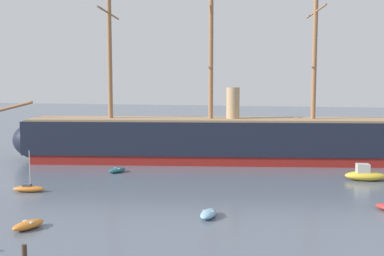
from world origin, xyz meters
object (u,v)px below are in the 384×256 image
dinghy_near_centre (208,214)px  seagull_in_flight (273,99)px  tall_ship (211,139)px  dinghy_foreground_left (28,225)px  sailboat_mid_left (29,188)px  dinghy_alongside_bow (117,170)px  motorboat_alongside_stern (365,175)px  sailboat_far_left (74,145)px  sailboat_distant_centre (243,143)px

dinghy_near_centre → seagull_in_flight: bearing=74.3°
tall_ship → dinghy_foreground_left: bearing=-103.7°
dinghy_foreground_left → sailboat_mid_left: (-7.10, 11.34, 0.04)m
dinghy_alongside_bow → motorboat_alongside_stern: motorboat_alongside_stern is taller
tall_ship → sailboat_mid_left: (-15.51, -23.02, -3.01)m
dinghy_near_centre → sailboat_far_left: 48.70m
motorboat_alongside_stern → sailboat_far_left: (-47.19, 17.55, -0.24)m
tall_ship → dinghy_near_centre: bearing=-79.5°
dinghy_near_centre → motorboat_alongside_stern: size_ratio=0.59×
dinghy_near_centre → sailboat_mid_left: sailboat_mid_left is taller
tall_ship → dinghy_alongside_bow: tall_ship is taller
dinghy_foreground_left → sailboat_mid_left: size_ratio=0.69×
tall_ship → sailboat_far_left: size_ratio=11.51×
tall_ship → dinghy_foreground_left: tall_ship is taller
tall_ship → sailboat_distant_centre: tall_ship is taller
tall_ship → sailboat_far_left: 28.26m
dinghy_foreground_left → seagull_in_flight: bearing=51.1°
dinghy_foreground_left → dinghy_alongside_bow: size_ratio=1.07×
tall_ship → sailboat_mid_left: tall_ship is taller
dinghy_near_centre → sailboat_distant_centre: 46.92m
sailboat_mid_left → sailboat_distant_centre: (18.09, 41.94, 0.09)m
motorboat_alongside_stern → seagull_in_flight: bearing=-163.3°
sailboat_distant_centre → seagull_in_flight: size_ratio=4.95×
sailboat_mid_left → motorboat_alongside_stern: sailboat_mid_left is taller
sailboat_mid_left → sailboat_far_left: (-11.15, 31.93, 0.09)m
dinghy_foreground_left → sailboat_far_left: sailboat_far_left is taller
dinghy_near_centre → sailboat_mid_left: (-20.70, 4.91, 0.04)m
sailboat_far_left → dinghy_near_centre: bearing=-49.2°
sailboat_mid_left → dinghy_alongside_bow: 13.22m
dinghy_alongside_bow → seagull_in_flight: size_ratio=2.57×
seagull_in_flight → sailboat_mid_left: bearing=-156.2°
motorboat_alongside_stern → sailboat_far_left: sailboat_far_left is taller
dinghy_near_centre → sailboat_far_left: bearing=130.8°
sailboat_mid_left → sailboat_far_left: sailboat_far_left is taller
tall_ship → dinghy_near_centre: size_ratio=22.03×
sailboat_far_left → seagull_in_flight: 42.92m
dinghy_foreground_left → seagull_in_flight: (18.10, 22.46, 9.50)m
sailboat_far_left → seagull_in_flight: seagull_in_flight is taller
dinghy_near_centre → sailboat_far_left: sailboat_far_left is taller
sailboat_distant_centre → seagull_in_flight: 32.99m
tall_ship → seagull_in_flight: (9.70, -11.90, 6.45)m
dinghy_foreground_left → sailboat_mid_left: 13.39m
dinghy_alongside_bow → sailboat_distant_centre: sailboat_distant_centre is taller
tall_ship → dinghy_alongside_bow: size_ratio=22.12×
tall_ship → dinghy_alongside_bow: (-10.32, -10.86, -3.07)m
sailboat_mid_left → sailboat_distant_centre: bearing=66.7°
dinghy_near_centre → dinghy_alongside_bow: dinghy_near_centre is taller
sailboat_distant_centre → dinghy_foreground_left: bearing=-101.6°
sailboat_mid_left → sailboat_far_left: 33.82m
tall_ship → sailboat_mid_left: bearing=-124.0°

